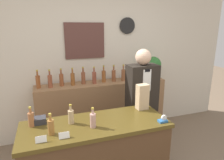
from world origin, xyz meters
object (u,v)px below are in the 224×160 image
Objects in this scene: tape_dispenser at (163,120)px; potted_plant at (153,66)px; shopkeeper at (141,107)px; paper_bag at (142,97)px.

potted_plant is at bearing 63.63° from tape_dispenser.
shopkeeper reaches higher than paper_bag.
potted_plant reaches higher than paper_bag.
shopkeeper is 0.74m from tape_dispenser.
shopkeeper is 4.14× the size of potted_plant.
paper_bag reaches higher than tape_dispenser.
tape_dispenser is at bearing -100.22° from shopkeeper.
tape_dispenser is at bearing -116.37° from potted_plant.
tape_dispenser is (-0.13, -0.71, 0.16)m from shopkeeper.
shopkeeper is at bearing 79.78° from tape_dispenser.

